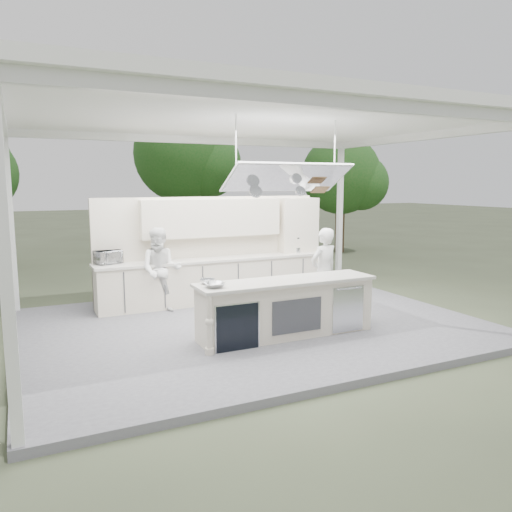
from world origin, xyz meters
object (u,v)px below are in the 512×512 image
demo_island (286,308)px  back_counter (215,280)px  sous_chef (161,270)px  head_chef (324,272)px

demo_island → back_counter: 2.82m
demo_island → sous_chef: 2.88m
demo_island → back_counter: same height
back_counter → head_chef: 2.48m
demo_island → sous_chef: size_ratio=1.85×
demo_island → sous_chef: bearing=120.6°
back_counter → sous_chef: bearing=-164.7°
demo_island → sous_chef: (-1.45, 2.46, 0.36)m
back_counter → sous_chef: (-1.28, -0.35, 0.36)m
demo_island → head_chef: bearing=33.5°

